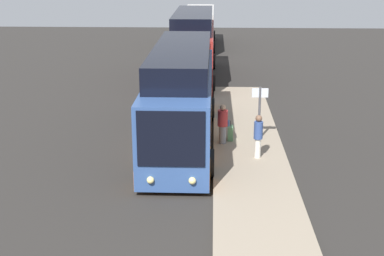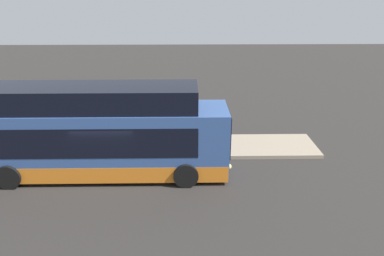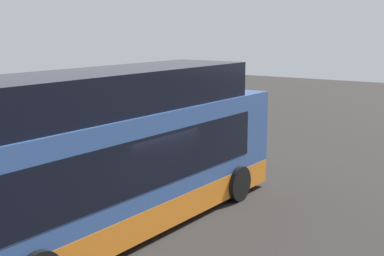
# 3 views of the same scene
# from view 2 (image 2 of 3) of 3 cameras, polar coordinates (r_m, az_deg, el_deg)

# --- Properties ---
(ground) EXTENTS (80.00, 80.00, 0.00)m
(ground) POSITION_cam_2_polar(r_m,az_deg,el_deg) (16.93, -12.38, -7.18)
(ground) COLOR #2B2826
(platform) EXTENTS (20.00, 2.81, 0.18)m
(platform) POSITION_cam_2_polar(r_m,az_deg,el_deg) (19.55, -10.79, -2.84)
(platform) COLOR gray
(platform) RESTS_ON ground
(bus_lead) EXTENTS (11.30, 2.75, 4.00)m
(bus_lead) POSITION_cam_2_polar(r_m,az_deg,el_deg) (16.53, -14.58, -1.23)
(bus_lead) COLOR #33518C
(bus_lead) RESTS_ON ground
(passenger_boarding) EXTENTS (0.67, 0.57, 1.64)m
(passenger_boarding) POSITION_cam_2_polar(r_m,az_deg,el_deg) (18.22, -11.09, -1.38)
(passenger_boarding) COLOR gray
(passenger_boarding) RESTS_ON platform
(passenger_waiting) EXTENTS (0.38, 0.38, 1.68)m
(passenger_waiting) POSITION_cam_2_polar(r_m,az_deg,el_deg) (19.19, -5.64, 0.26)
(passenger_waiting) COLOR silver
(passenger_waiting) RESTS_ON platform
(suitcase) EXTENTS (0.47, 0.22, 0.83)m
(suitcase) POSITION_cam_2_polar(r_m,az_deg,el_deg) (18.82, -12.16, -2.63)
(suitcase) COLOR #598C59
(suitcase) RESTS_ON platform
(sign_post) EXTENTS (0.10, 0.66, 2.26)m
(sign_post) POSITION_cam_2_polar(r_m,az_deg,el_deg) (19.50, -11.82, 1.74)
(sign_post) COLOR #4C4C51
(sign_post) RESTS_ON platform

